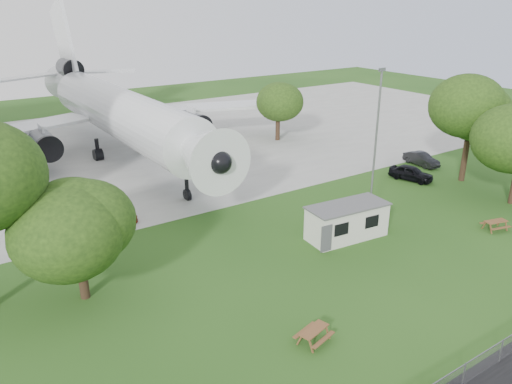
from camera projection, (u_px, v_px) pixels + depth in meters
ground at (349, 283)px, 31.45m from camera, size 160.00×160.00×0.00m
concrete_apron at (130, 147)px, 60.85m from camera, size 120.00×46.00×0.03m
airliner at (116, 109)px, 56.26m from camera, size 46.36×47.73×17.69m
site_cabin at (347, 221)px, 37.17m from camera, size 6.86×3.27×2.62m
picnic_west at (314, 341)px, 26.08m from camera, size 2.12×1.91×0.76m
picnic_east at (494, 230)px, 38.84m from camera, size 2.11×1.90×0.76m
fence at (487, 369)px, 24.10m from camera, size 58.00×0.04×1.30m
lamp_mast at (375, 149)px, 38.39m from camera, size 0.16×0.16×12.00m
tree_west_small at (75, 223)px, 28.24m from camera, size 7.32×7.32×8.55m
tree_east_back at (472, 111)px, 47.05m from camera, size 7.13×7.13×10.56m
tree_far_apron at (278, 106)px, 62.33m from camera, size 6.37×6.37×7.62m
car_ne_hatch at (411, 173)px, 49.35m from camera, size 2.87×4.61×1.46m
car_ne_sedan at (421, 159)px, 53.82m from camera, size 1.79×4.27×1.37m
car_apron_van at (108, 218)px, 39.18m from camera, size 4.70×1.98×1.35m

